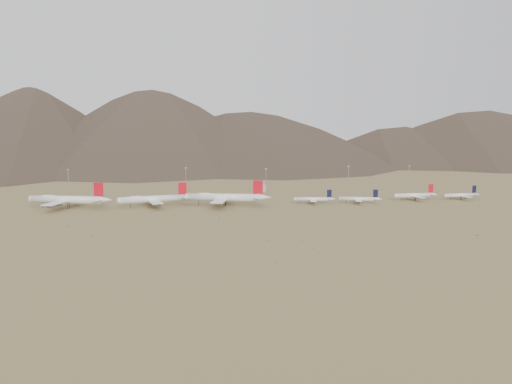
{
  "coord_description": "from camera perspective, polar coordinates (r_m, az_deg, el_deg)",
  "views": [
    {
      "loc": [
        -48.85,
        -397.96,
        61.71
      ],
      "look_at": [
        11.18,
        30.0,
        10.6
      ],
      "focal_mm": 35.0,
      "sensor_mm": 36.0,
      "label": 1
    }
  ],
  "objects": [
    {
      "name": "widebody_west",
      "position": [
        438.16,
        -20.8,
        -0.8
      ],
      "size": [
        71.29,
        56.46,
        21.78
      ],
      "rotation": [
        0.0,
        0.0,
        -0.28
      ],
      "color": "silver",
      "rests_on": "ground"
    },
    {
      "name": "mountain_ridge",
      "position": [
        1301.87,
        -5.92,
        10.6
      ],
      "size": [
        4400.0,
        1000.0,
        300.0
      ],
      "color": "#4A3B2C",
      "rests_on": "ground"
    },
    {
      "name": "widebody_centre",
      "position": [
        428.41,
        -11.62,
        -0.77
      ],
      "size": [
        64.29,
        50.73,
        19.51
      ],
      "rotation": [
        0.0,
        0.0,
        0.25
      ],
      "color": "silver",
      "rests_on": "ground"
    },
    {
      "name": "narrowbody_b",
      "position": [
        448.83,
        11.76,
        -0.77
      ],
      "size": [
        37.23,
        27.5,
        12.56
      ],
      "rotation": [
        0.0,
        0.0,
        -0.26
      ],
      "color": "silver",
      "rests_on": "ground"
    },
    {
      "name": "control_tower",
      "position": [
        526.95,
        0.67,
        0.6
      ],
      "size": [
        8.0,
        8.0,
        12.0
      ],
      "color": "tan",
      "rests_on": "ground"
    },
    {
      "name": "desert_scrub",
      "position": [
        332.14,
        6.28,
        -3.95
      ],
      "size": [
        412.15,
        160.38,
        0.84
      ],
      "color": "olive",
      "rests_on": "ground"
    },
    {
      "name": "mast_far_west",
      "position": [
        537.72,
        -20.64,
        1.24
      ],
      "size": [
        2.0,
        0.6,
        25.7
      ],
      "color": "gray",
      "rests_on": "ground"
    },
    {
      "name": "widebody_east",
      "position": [
        423.21,
        -3.62,
        -0.6
      ],
      "size": [
        73.84,
        58.18,
        22.36
      ],
      "rotation": [
        0.0,
        0.0,
        -0.24
      ],
      "color": "silver",
      "rests_on": "ground"
    },
    {
      "name": "mast_east",
      "position": [
        563.24,
        10.5,
        1.79
      ],
      "size": [
        2.0,
        0.6,
        25.7
      ],
      "color": "gray",
      "rests_on": "ground"
    },
    {
      "name": "narrowbody_d",
      "position": [
        503.85,
        22.43,
        -0.33
      ],
      "size": [
        38.54,
        27.98,
        12.76
      ],
      "rotation": [
        0.0,
        0.0,
        0.13
      ],
      "color": "silver",
      "rests_on": "ground"
    },
    {
      "name": "narrowbody_c",
      "position": [
        482.83,
        17.75,
        -0.35
      ],
      "size": [
        44.23,
        31.9,
        14.6
      ],
      "rotation": [
        0.0,
        0.0,
        0.09
      ],
      "color": "silver",
      "rests_on": "ground"
    },
    {
      "name": "narrowbody_a",
      "position": [
        441.22,
        6.64,
        -0.81
      ],
      "size": [
        37.39,
        27.18,
        12.39
      ],
      "rotation": [
        0.0,
        0.0,
        -0.14
      ],
      "color": "silver",
      "rests_on": "ground"
    },
    {
      "name": "mast_centre",
      "position": [
        512.62,
        1.15,
        1.43
      ],
      "size": [
        2.0,
        0.6,
        25.7
      ],
      "color": "gray",
      "rests_on": "ground"
    },
    {
      "name": "ground",
      "position": [
        405.67,
        -0.98,
        -2.01
      ],
      "size": [
        3000.0,
        3000.0,
        0.0
      ],
      "primitive_type": "plane",
      "color": "#A08B53",
      "rests_on": "ground"
    },
    {
      "name": "mast_west",
      "position": [
        532.26,
        -8.02,
        1.56
      ],
      "size": [
        2.0,
        0.6,
        25.7
      ],
      "color": "gray",
      "rests_on": "ground"
    },
    {
      "name": "mast_far_east",
      "position": [
        580.89,
        17.08,
        1.76
      ],
      "size": [
        2.0,
        0.6,
        25.7
      ],
      "color": "gray",
      "rests_on": "ground"
    }
  ]
}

